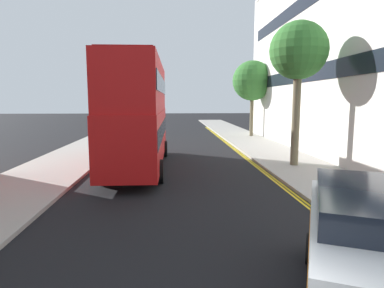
# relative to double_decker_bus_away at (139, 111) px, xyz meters

# --- Properties ---
(sidewalk_right) EXTENTS (4.00, 80.00, 0.14)m
(sidewalk_right) POSITION_rel_double_decker_bus_away_xyz_m (8.57, 1.00, -2.96)
(sidewalk_right) COLOR #9E9991
(sidewalk_right) RESTS_ON ground
(sidewalk_left) EXTENTS (4.00, 80.00, 0.14)m
(sidewalk_left) POSITION_rel_double_decker_bus_away_xyz_m (-4.43, 1.00, -2.96)
(sidewalk_left) COLOR #9E9991
(sidewalk_left) RESTS_ON ground
(kerb_line_outer) EXTENTS (0.10, 56.00, 0.01)m
(kerb_line_outer) POSITION_rel_double_decker_bus_away_xyz_m (6.47, -1.00, -3.03)
(kerb_line_outer) COLOR yellow
(kerb_line_outer) RESTS_ON ground
(kerb_line_inner) EXTENTS (0.10, 56.00, 0.01)m
(kerb_line_inner) POSITION_rel_double_decker_bus_away_xyz_m (6.31, -1.00, -3.03)
(kerb_line_inner) COLOR yellow
(kerb_line_inner) RESTS_ON ground
(double_decker_bus_away) EXTENTS (2.88, 10.83, 5.64)m
(double_decker_bus_away) POSITION_rel_double_decker_bus_away_xyz_m (0.00, 0.00, 0.00)
(double_decker_bus_away) COLOR red
(double_decker_bus_away) RESTS_ON ground
(taxi_minivan) EXTENTS (3.66, 5.15, 2.12)m
(taxi_minivan) POSITION_rel_double_decker_bus_away_xyz_m (4.98, -12.54, -1.96)
(taxi_minivan) COLOR white
(taxi_minivan) RESTS_ON ground
(street_tree_near) EXTENTS (3.83, 3.83, 7.26)m
(street_tree_near) POSITION_rel_double_decker_bus_away_xyz_m (9.53, 14.11, 2.42)
(street_tree_near) COLOR #6B6047
(street_tree_near) RESTS_ON sidewalk_right
(street_tree_mid) EXTENTS (3.00, 3.00, 7.53)m
(street_tree_mid) POSITION_rel_double_decker_bus_away_xyz_m (8.34, -0.40, 3.03)
(street_tree_mid) COLOR #6B6047
(street_tree_mid) RESTS_ON sidewalk_right
(townhouse_terrace_right) EXTENTS (10.08, 28.00, 13.91)m
(townhouse_terrace_right) POSITION_rel_double_decker_bus_away_xyz_m (15.57, 4.05, 3.93)
(townhouse_terrace_right) COLOR silver
(townhouse_terrace_right) RESTS_ON ground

